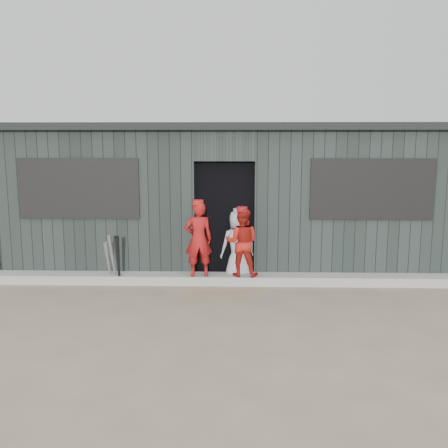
{
  "coord_description": "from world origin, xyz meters",
  "views": [
    {
      "loc": [
        0.21,
        -6.15,
        2.33
      ],
      "look_at": [
        0.0,
        1.8,
        1.0
      ],
      "focal_mm": 40.0,
      "sensor_mm": 36.0,
      "label": 1
    }
  ],
  "objects_px": {
    "player_red_left": "(198,239)",
    "player_grey_back": "(238,245)",
    "player_red_right": "(242,242)",
    "bat_right": "(118,261)",
    "dugout": "(226,195)",
    "bat_mid": "(108,263)",
    "bat_left": "(113,260)"
  },
  "relations": [
    {
      "from": "player_red_right",
      "to": "player_red_left",
      "type": "bearing_deg",
      "value": 11.82
    },
    {
      "from": "player_grey_back",
      "to": "dugout",
      "type": "xyz_separation_m",
      "value": [
        -0.23,
        1.47,
        0.69
      ]
    },
    {
      "from": "player_red_right",
      "to": "player_grey_back",
      "type": "distance_m",
      "value": 0.29
    },
    {
      "from": "bat_left",
      "to": "player_red_right",
      "type": "distance_m",
      "value": 2.11
    },
    {
      "from": "player_red_right",
      "to": "dugout",
      "type": "height_order",
      "value": "dugout"
    },
    {
      "from": "bat_mid",
      "to": "player_red_right",
      "type": "height_order",
      "value": "player_red_right"
    },
    {
      "from": "player_red_left",
      "to": "dugout",
      "type": "relative_size",
      "value": 0.15
    },
    {
      "from": "player_red_left",
      "to": "player_grey_back",
      "type": "bearing_deg",
      "value": -162.5
    },
    {
      "from": "bat_left",
      "to": "dugout",
      "type": "relative_size",
      "value": 0.1
    },
    {
      "from": "bat_left",
      "to": "bat_right",
      "type": "distance_m",
      "value": 0.12
    },
    {
      "from": "bat_left",
      "to": "player_red_left",
      "type": "xyz_separation_m",
      "value": [
        1.39,
        0.04,
        0.33
      ]
    },
    {
      "from": "bat_left",
      "to": "player_red_left",
      "type": "bearing_deg",
      "value": 1.82
    },
    {
      "from": "bat_right",
      "to": "dugout",
      "type": "relative_size",
      "value": 0.1
    },
    {
      "from": "bat_mid",
      "to": "dugout",
      "type": "relative_size",
      "value": 0.09
    },
    {
      "from": "player_red_left",
      "to": "bat_right",
      "type": "bearing_deg",
      "value": -4.56
    },
    {
      "from": "player_red_right",
      "to": "player_grey_back",
      "type": "xyz_separation_m",
      "value": [
        -0.06,
        0.26,
        -0.11
      ]
    },
    {
      "from": "player_red_left",
      "to": "player_grey_back",
      "type": "xyz_separation_m",
      "value": [
        0.64,
        0.32,
        -0.16
      ]
    },
    {
      "from": "player_red_left",
      "to": "bat_mid",
      "type": "bearing_deg",
      "value": -8.12
    },
    {
      "from": "player_grey_back",
      "to": "dugout",
      "type": "relative_size",
      "value": 0.14
    },
    {
      "from": "bat_mid",
      "to": "bat_right",
      "type": "relative_size",
      "value": 0.89
    },
    {
      "from": "player_red_right",
      "to": "bat_left",
      "type": "bearing_deg",
      "value": 10.06
    },
    {
      "from": "bat_mid",
      "to": "player_grey_back",
      "type": "relative_size",
      "value": 0.63
    },
    {
      "from": "bat_right",
      "to": "player_grey_back",
      "type": "bearing_deg",
      "value": 12.13
    },
    {
      "from": "bat_mid",
      "to": "player_red_left",
      "type": "height_order",
      "value": "player_red_left"
    },
    {
      "from": "bat_left",
      "to": "player_grey_back",
      "type": "relative_size",
      "value": 0.72
    },
    {
      "from": "bat_right",
      "to": "player_grey_back",
      "type": "xyz_separation_m",
      "value": [
        1.93,
        0.41,
        0.18
      ]
    },
    {
      "from": "player_red_left",
      "to": "player_grey_back",
      "type": "height_order",
      "value": "player_red_left"
    },
    {
      "from": "bat_left",
      "to": "player_red_left",
      "type": "distance_m",
      "value": 1.43
    },
    {
      "from": "bat_mid",
      "to": "bat_right",
      "type": "height_order",
      "value": "bat_right"
    },
    {
      "from": "player_grey_back",
      "to": "player_red_left",
      "type": "bearing_deg",
      "value": 10.15
    },
    {
      "from": "bat_left",
      "to": "player_red_right",
      "type": "xyz_separation_m",
      "value": [
        2.09,
        0.1,
        0.28
      ]
    },
    {
      "from": "bat_left",
      "to": "bat_mid",
      "type": "distance_m",
      "value": 0.1
    }
  ]
}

